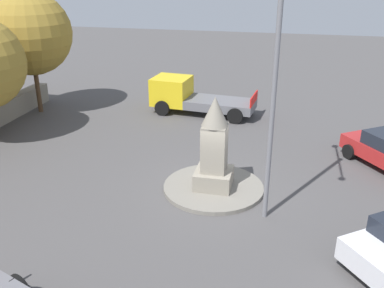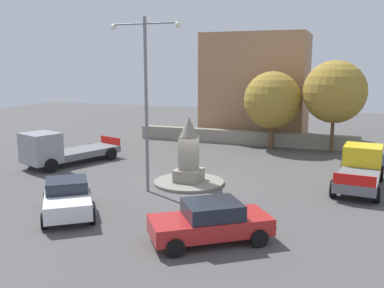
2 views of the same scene
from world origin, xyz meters
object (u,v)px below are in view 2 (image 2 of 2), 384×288
(corner_building, at_px, (256,86))
(tree_mid_cluster, at_px, (335,92))
(car_white_parked_left, at_px, (67,197))
(truck_yellow_waiting, at_px, (361,168))
(car_red_parked_right, at_px, (211,221))
(monument, at_px, (189,153))
(truck_grey_near_island, at_px, (59,150))
(tree_near_wall, at_px, (272,100))
(streetlamp, at_px, (146,89))

(corner_building, xyz_separation_m, tree_mid_cluster, (-6.76, 5.69, -0.09))
(car_white_parked_left, bearing_deg, tree_mid_cluster, -120.05)
(truck_yellow_waiting, bearing_deg, car_white_parked_left, 37.38)
(car_red_parked_right, xyz_separation_m, tree_mid_cluster, (-3.53, -18.14, 3.63))
(car_white_parked_left, bearing_deg, truck_yellow_waiting, -142.62)
(monument, relative_size, car_white_parked_left, 0.80)
(truck_grey_near_island, relative_size, corner_building, 0.74)
(truck_grey_near_island, distance_m, tree_near_wall, 15.70)
(monument, relative_size, streetlamp, 0.41)
(monument, xyz_separation_m, truck_yellow_waiting, (-8.61, -2.84, -0.73))
(monument, bearing_deg, car_red_parked_right, 116.08)
(monument, xyz_separation_m, car_red_parked_right, (-3.36, 6.86, -0.92))
(car_white_parked_left, xyz_separation_m, truck_grey_near_island, (5.85, -7.22, 0.29))
(tree_near_wall, bearing_deg, monument, 77.49)
(streetlamp, xyz_separation_m, tree_mid_cluster, (-8.36, -13.28, -0.75))
(tree_near_wall, distance_m, tree_mid_cluster, 4.44)
(streetlamp, bearing_deg, truck_yellow_waiting, -154.33)
(monument, distance_m, corner_building, 17.20)
(truck_grey_near_island, distance_m, corner_building, 18.72)
(car_white_parked_left, relative_size, truck_yellow_waiting, 0.74)
(monument, distance_m, truck_grey_near_island, 9.14)
(car_white_parked_left, distance_m, truck_grey_near_island, 9.30)
(monument, distance_m, tree_mid_cluster, 13.49)
(car_white_parked_left, distance_m, tree_near_wall, 18.65)
(truck_grey_near_island, bearing_deg, monument, 173.53)
(car_white_parked_left, xyz_separation_m, tree_near_wall, (-5.73, -17.51, 2.92))
(car_red_parked_right, relative_size, corner_building, 0.51)
(car_red_parked_right, distance_m, truck_grey_near_island, 14.72)
(truck_yellow_waiting, height_order, tree_near_wall, tree_near_wall)
(truck_yellow_waiting, bearing_deg, monument, 18.25)
(truck_yellow_waiting, distance_m, corner_building, 16.85)
(tree_near_wall, bearing_deg, car_red_parked_right, 92.67)
(monument, height_order, corner_building, corner_building)
(corner_building, bearing_deg, monument, 89.57)
(tree_near_wall, bearing_deg, tree_mid_cluster, 179.57)
(truck_grey_near_island, height_order, corner_building, corner_building)
(tree_near_wall, bearing_deg, corner_building, -67.17)
(tree_near_wall, relative_size, tree_mid_cluster, 0.88)
(monument, relative_size, truck_yellow_waiting, 0.59)
(monument, xyz_separation_m, corner_building, (-0.13, -16.97, 2.80))
(truck_yellow_waiting, xyz_separation_m, tree_near_wall, (6.10, -8.47, 2.73))
(streetlamp, bearing_deg, tree_near_wall, -106.62)
(streetlamp, distance_m, tree_mid_cluster, 15.71)
(car_white_parked_left, distance_m, tree_mid_cluster, 20.51)
(car_white_parked_left, height_order, tree_near_wall, tree_near_wall)
(truck_yellow_waiting, relative_size, corner_building, 0.66)
(streetlamp, xyz_separation_m, truck_grey_near_island, (7.60, -3.03, -4.10))
(truck_grey_near_island, bearing_deg, car_white_parked_left, 128.98)
(truck_yellow_waiting, bearing_deg, truck_grey_near_island, 5.85)
(truck_yellow_waiting, xyz_separation_m, tree_mid_cluster, (1.72, -8.44, 3.44))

